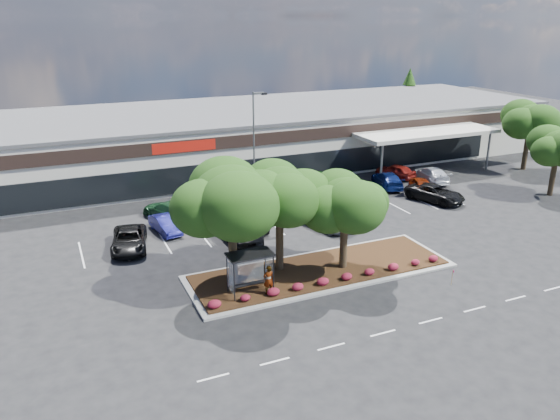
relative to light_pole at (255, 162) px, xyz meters
name	(u,v)px	position (x,y,z in m)	size (l,w,h in m)	color
ground	(379,292)	(1.89, -16.21, -4.69)	(160.00, 160.00, 0.00)	black
retail_store	(215,138)	(1.96, 17.70, -1.54)	(80.40, 25.20, 6.25)	beige
landscape_island	(321,270)	(-0.11, -12.21, -4.57)	(18.00, 6.00, 0.26)	#9B9B96
lane_markings	(304,235)	(1.75, -5.79, -4.69)	(33.12, 20.06, 0.01)	silver
shrub_row	(336,278)	(-0.11, -14.31, -4.18)	(17.00, 0.80, 0.50)	maroon
bus_shelter	(249,261)	(-5.61, -13.26, -2.39)	(2.75, 1.55, 2.59)	black
island_tree_west	(232,224)	(-6.11, -11.71, -0.49)	(7.20, 7.20, 7.89)	#1A3A12
island_tree_mid	(280,217)	(-2.61, -11.01, -0.77)	(6.60, 6.60, 7.32)	#1A3A12
island_tree_east	(345,222)	(1.39, -12.51, -1.18)	(5.80, 5.80, 6.50)	#1A3A12
tree_east_near	(555,162)	(27.89, -6.21, -1.44)	(5.60, 5.60, 6.51)	#1A3A12
tree_east_far	(528,136)	(32.89, 1.79, -0.88)	(6.40, 6.40, 7.62)	#1A3A12
conifer_north_east	(408,97)	(35.89, 27.79, -0.19)	(3.96, 3.96, 9.00)	#1A3A12
person_waiting	(269,280)	(-4.66, -14.01, -3.51)	(0.68, 0.44, 1.86)	#594C47
light_pole	(255,162)	(0.00, 0.00, 0.00)	(1.43, 0.50, 10.54)	#9B9B96
survey_stake	(452,275)	(6.71, -17.21, -4.02)	(0.07, 0.14, 1.05)	#A77E57
car_0	(129,240)	(-11.23, -3.07, -3.96)	(2.44, 5.30, 1.47)	black
car_1	(165,225)	(-8.08, -0.88, -4.03)	(1.40, 4.02, 1.32)	navy
car_2	(246,220)	(-1.99, -2.94, -3.89)	(1.90, 4.71, 1.61)	black
car_3	(238,230)	(-3.32, -4.83, -3.85)	(2.35, 5.79, 1.68)	black
car_4	(327,218)	(4.27, -4.89, -3.93)	(2.53, 5.50, 1.53)	#9EA1A9
car_5	(330,198)	(6.95, -0.56, -3.95)	(2.09, 5.14, 1.49)	#154625
car_6	(366,198)	(10.16, -1.55, -4.01)	(1.61, 3.99, 1.36)	black
car_7	(435,193)	(16.54, -3.23, -3.93)	(2.54, 5.50, 1.53)	black
car_8	(422,187)	(16.74, -1.09, -3.95)	(1.76, 4.37, 1.49)	#641905
car_9	(168,210)	(-7.16, 2.01, -3.91)	(2.19, 5.39, 1.57)	#1B4827
car_10	(184,203)	(-5.37, 3.67, -4.01)	(1.92, 4.73, 1.37)	black
car_11	(219,194)	(-1.83, 4.79, -3.94)	(1.77, 4.41, 1.50)	#174125
car_12	(281,193)	(3.61, 2.95, -4.00)	(1.47, 4.21, 1.39)	black
car_13	(309,192)	(5.95, 1.78, -3.87)	(2.73, 5.91, 1.64)	#55575D
car_14	(315,179)	(8.55, 5.58, -3.94)	(2.50, 5.43, 1.51)	#184D1B
car_15	(387,180)	(15.06, 2.32, -3.94)	(2.12, 5.22, 1.52)	#0C1B55
car_16	(395,171)	(17.74, 4.77, -3.95)	(1.77, 4.39, 1.50)	maroon
car_17	(431,174)	(20.40, 2.18, -3.94)	(2.12, 5.21, 1.51)	silver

